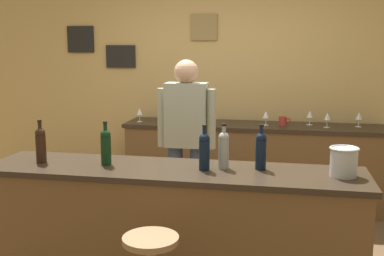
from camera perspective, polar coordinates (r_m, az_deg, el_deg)
back_wall at (r=5.52m, az=3.49°, el=6.36°), size 6.00×0.09×2.80m
bar_counter at (r=3.37m, az=-2.32°, el=-12.40°), size 2.58×0.60×0.92m
side_counter at (r=5.25m, az=7.23°, el=-4.39°), size 2.78×0.56×0.90m
bartender at (r=4.18m, az=-0.68°, el=-1.18°), size 0.52×0.21×1.62m
wine_bottle_a at (r=3.52m, az=-17.67°, el=-1.80°), size 0.07×0.07×0.31m
wine_bottle_b at (r=3.34m, az=-10.29°, el=-2.09°), size 0.07×0.07×0.31m
wine_bottle_c at (r=3.15m, az=1.49°, el=-2.66°), size 0.07×0.07×0.31m
wine_bottle_d at (r=3.20m, az=3.82°, el=-2.48°), size 0.07×0.07×0.31m
wine_bottle_e at (r=3.20m, az=8.26°, el=-2.56°), size 0.07×0.07×0.31m
ice_bucket at (r=3.16m, az=17.73°, el=-3.79°), size 0.19×0.19×0.19m
wine_glass_a at (r=5.30m, az=-6.31°, el=1.92°), size 0.07×0.07×0.16m
wine_glass_b at (r=5.10m, az=8.84°, el=1.54°), size 0.07×0.07×0.16m
wine_glass_c at (r=5.22m, az=13.94°, el=1.55°), size 0.07×0.07×0.16m
wine_glass_d at (r=5.10m, az=15.91°, el=1.28°), size 0.07×0.07×0.16m
wine_glass_e at (r=5.24m, az=19.38°, el=1.31°), size 0.07×0.07×0.16m
coffee_mug at (r=5.15m, az=10.83°, el=0.86°), size 0.13×0.08×0.09m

